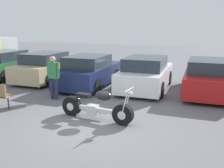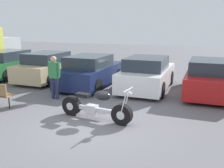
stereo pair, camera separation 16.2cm
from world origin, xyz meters
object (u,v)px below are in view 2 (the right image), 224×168
parked_car_green (10,64)px  person_standing (54,74)px  parked_car_white (147,74)px  parked_car_red (210,78)px  motorcycle (95,106)px  parked_car_navy (91,72)px  parked_car_champagne (49,67)px

parked_car_green → person_standing: person_standing is taller
parked_car_green → parked_car_white: size_ratio=1.00×
parked_car_red → person_standing: (-5.56, -2.85, 0.31)m
parked_car_green → motorcycle: bearing=-31.1°
motorcycle → parked_car_white: size_ratio=0.59×
parked_car_green → person_standing: 5.61m
motorcycle → parked_car_navy: 4.35m
person_standing → parked_car_champagne: bearing=127.8°
parked_car_green → parked_car_red: 10.37m
parked_car_white → motorcycle: bearing=-98.3°
parked_car_green → parked_car_red: size_ratio=1.00×
parked_car_champagne → person_standing: bearing=-52.2°
parked_car_navy → person_standing: size_ratio=2.44×
parked_car_navy → motorcycle: bearing=-62.9°
parked_car_navy → parked_car_red: bearing=4.6°
motorcycle → parked_car_white: (0.61, 4.20, 0.25)m
parked_car_champagne → parked_car_red: bearing=-0.1°
person_standing → parked_car_green: bearing=149.1°
parked_car_green → parked_car_navy: bearing=-5.0°
parked_car_navy → parked_car_white: size_ratio=1.00×
parked_car_champagne → parked_car_red: (7.77, -0.01, 0.00)m
parked_car_green → parked_car_champagne: same height
parked_car_champagne → parked_car_navy: 2.63m
parked_car_white → person_standing: 4.07m
parked_car_navy → parked_car_white: 2.61m
motorcycle → person_standing: bearing=148.6°
parked_car_champagne → parked_car_navy: size_ratio=1.00×
motorcycle → parked_car_navy: (-1.98, 3.86, 0.25)m
parked_car_white → parked_car_red: 2.59m
motorcycle → parked_car_green: bearing=148.9°
parked_car_green → parked_car_white: 7.77m
parked_car_champagne → parked_car_white: bearing=-1.0°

